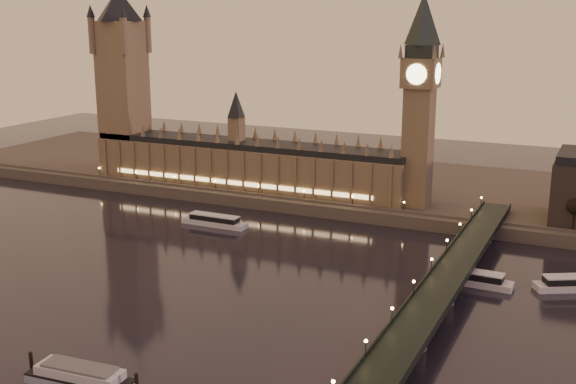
# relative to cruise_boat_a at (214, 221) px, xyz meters

# --- Properties ---
(ground) EXTENTS (700.00, 700.00, 0.00)m
(ground) POSITION_rel_cruise_boat_a_xyz_m (29.01, -66.99, -2.33)
(ground) COLOR black
(ground) RESTS_ON ground
(far_embankment) EXTENTS (560.00, 130.00, 6.00)m
(far_embankment) POSITION_rel_cruise_boat_a_xyz_m (59.01, 98.01, 0.67)
(far_embankment) COLOR #423D35
(far_embankment) RESTS_ON ground
(palace_of_westminster) EXTENTS (180.00, 26.62, 52.00)m
(palace_of_westminster) POSITION_rel_cruise_boat_a_xyz_m (-11.12, 54.00, 19.38)
(palace_of_westminster) COLOR brown
(palace_of_westminster) RESTS_ON ground
(victoria_tower) EXTENTS (31.68, 31.68, 118.00)m
(victoria_tower) POSITION_rel_cruise_boat_a_xyz_m (-90.99, 54.01, 63.46)
(victoria_tower) COLOR brown
(victoria_tower) RESTS_ON ground
(big_ben) EXTENTS (17.68, 17.68, 104.00)m
(big_ben) POSITION_rel_cruise_boat_a_xyz_m (82.99, 54.00, 61.62)
(big_ben) COLOR brown
(big_ben) RESTS_ON ground
(westminster_bridge) EXTENTS (13.20, 260.00, 15.30)m
(westminster_bridge) POSITION_rel_cruise_boat_a_xyz_m (120.62, -66.99, 3.19)
(westminster_bridge) COLOR black
(westminster_bridge) RESTS_ON ground
(bare_tree_0) EXTENTS (6.57, 6.57, 13.37)m
(bare_tree_0) POSITION_rel_cruise_boat_a_xyz_m (155.62, 42.01, 13.67)
(bare_tree_0) COLOR black
(bare_tree_0) RESTS_ON ground
(cruise_boat_a) EXTENTS (33.07, 7.37, 5.28)m
(cruise_boat_a) POSITION_rel_cruise_boat_a_xyz_m (0.00, 0.00, 0.00)
(cruise_boat_a) COLOR silver
(cruise_boat_a) RESTS_ON ground
(cruise_boat_b) EXTENTS (29.33, 8.47, 5.36)m
(cruise_boat_b) POSITION_rel_cruise_boat_a_xyz_m (126.96, -25.48, 0.04)
(cruise_boat_b) COLOR silver
(cruise_boat_b) RESTS_ON ground
(cruise_boat_c) EXTENTS (27.05, 19.16, 5.37)m
(cruise_boat_c) POSITION_rel_cruise_boat_a_xyz_m (160.63, -15.64, 0.04)
(cruise_boat_c) COLOR silver
(cruise_boat_c) RESTS_ON ground
(moored_barge) EXTENTS (35.47, 10.75, 6.52)m
(moored_barge) POSITION_rel_cruise_boat_a_xyz_m (44.34, -146.83, 0.42)
(moored_barge) COLOR #92A1B9
(moored_barge) RESTS_ON ground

